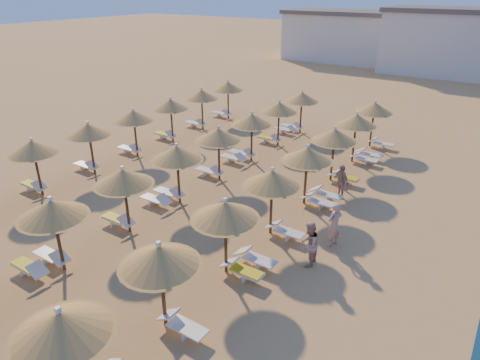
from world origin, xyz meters
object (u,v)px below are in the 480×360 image
Objects in this scene: parasol_row_west at (152,165)px; beachgoer_b at (309,244)px; beachgoer_a at (334,225)px; parasol_row_east at (250,194)px; beachgoer_c at (341,181)px.

parasol_row_west is 7.57m from beachgoer_b.
beachgoer_a is at bearing 166.27° from beachgoer_b.
parasol_row_west is at bearing -57.66° from beachgoer_a.
beachgoer_c is at bearing 79.87° from parasol_row_east.
parasol_row_east is 1.00× the size of parasol_row_west.
parasol_row_east is 16.60× the size of beachgoer_a.
parasol_row_west is at bearing 180.00° from parasol_row_east.
parasol_row_east is at bearing 0.00° from parasol_row_west.
beachgoer_b is at bearing 8.33° from beachgoer_a.
parasol_row_east is 6.79m from beachgoer_c.
parasol_row_west is 17.63× the size of beachgoer_b.
beachgoer_a is 1.78m from beachgoer_b.
beachgoer_c is (6.23, 6.49, -1.64)m from parasol_row_west.
parasol_row_west is 18.64× the size of beachgoer_c.
beachgoer_a is (2.56, 2.19, -1.54)m from parasol_row_east.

